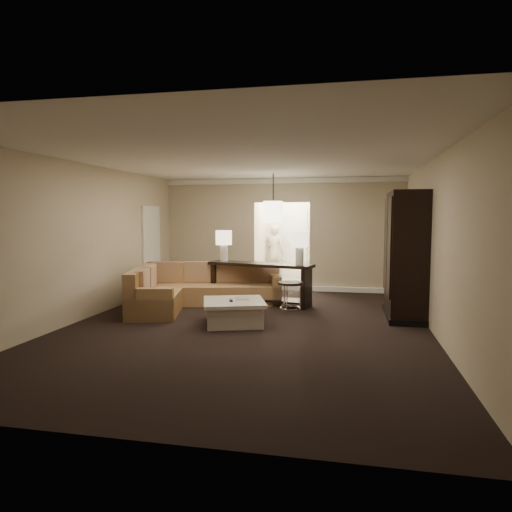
% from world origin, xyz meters
% --- Properties ---
extents(ground, '(8.00, 8.00, 0.00)m').
position_xyz_m(ground, '(0.00, 0.00, 0.00)').
color(ground, black).
rests_on(ground, ground).
extents(wall_back, '(6.00, 0.04, 2.80)m').
position_xyz_m(wall_back, '(0.00, 4.00, 1.40)').
color(wall_back, '#C3B593').
rests_on(wall_back, ground).
extents(wall_front, '(6.00, 0.04, 2.80)m').
position_xyz_m(wall_front, '(0.00, -4.00, 1.40)').
color(wall_front, '#C3B593').
rests_on(wall_front, ground).
extents(wall_left, '(0.04, 8.00, 2.80)m').
position_xyz_m(wall_left, '(-3.00, 0.00, 1.40)').
color(wall_left, '#C3B593').
rests_on(wall_left, ground).
extents(wall_right, '(0.04, 8.00, 2.80)m').
position_xyz_m(wall_right, '(3.00, 0.00, 1.40)').
color(wall_right, '#C3B593').
rests_on(wall_right, ground).
extents(ceiling, '(6.00, 8.00, 0.02)m').
position_xyz_m(ceiling, '(0.00, 0.00, 2.80)').
color(ceiling, white).
rests_on(ceiling, wall_back).
extents(crown_molding, '(6.00, 0.10, 0.12)m').
position_xyz_m(crown_molding, '(0.00, 3.95, 2.73)').
color(crown_molding, white).
rests_on(crown_molding, wall_back).
extents(baseboard, '(6.00, 0.10, 0.12)m').
position_xyz_m(baseboard, '(0.00, 3.95, 0.06)').
color(baseboard, white).
rests_on(baseboard, ground).
extents(side_door, '(0.05, 0.90, 2.10)m').
position_xyz_m(side_door, '(-2.97, 2.80, 1.05)').
color(side_door, white).
rests_on(side_door, ground).
extents(foyer, '(1.44, 2.02, 2.80)m').
position_xyz_m(foyer, '(0.00, 5.34, 1.30)').
color(foyer, white).
rests_on(foyer, ground).
extents(sectional_sofa, '(3.04, 2.82, 0.87)m').
position_xyz_m(sectional_sofa, '(-1.44, 1.51, 0.35)').
color(sectional_sofa, brown).
rests_on(sectional_sofa, ground).
extents(coffee_table, '(1.30, 1.30, 0.43)m').
position_xyz_m(coffee_table, '(-0.26, 0.16, 0.21)').
color(coffee_table, silver).
rests_on(coffee_table, ground).
extents(console_table, '(2.33, 1.04, 0.88)m').
position_xyz_m(console_table, '(-0.16, 2.00, 0.52)').
color(console_table, black).
rests_on(console_table, ground).
extents(armoire, '(0.69, 1.60, 2.30)m').
position_xyz_m(armoire, '(2.69, 1.33, 1.10)').
color(armoire, black).
rests_on(armoire, ground).
extents(drink_table, '(0.49, 0.49, 0.61)m').
position_xyz_m(drink_table, '(0.59, 1.18, 0.44)').
color(drink_table, black).
rests_on(drink_table, ground).
extents(table_lamp_left, '(0.35, 0.35, 0.67)m').
position_xyz_m(table_lamp_left, '(-1.01, 2.21, 1.32)').
color(table_lamp_left, white).
rests_on(table_lamp_left, console_table).
extents(table_lamp_right, '(0.35, 0.35, 0.67)m').
position_xyz_m(table_lamp_right, '(0.70, 1.79, 1.32)').
color(table_lamp_right, white).
rests_on(table_lamp_right, console_table).
extents(pendant_light, '(0.38, 0.38, 1.09)m').
position_xyz_m(pendant_light, '(0.00, 2.70, 1.95)').
color(pendant_light, black).
rests_on(pendant_light, ceiling).
extents(person, '(0.69, 0.50, 1.80)m').
position_xyz_m(person, '(-0.45, 5.60, 0.90)').
color(person, beige).
rests_on(person, ground).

